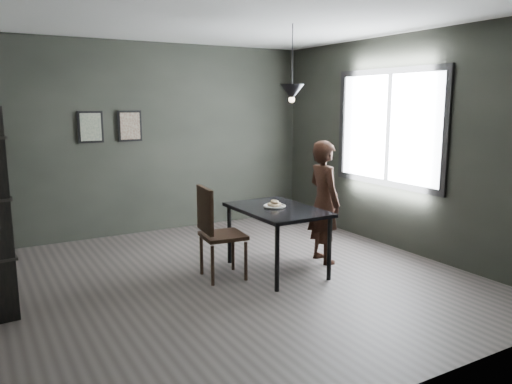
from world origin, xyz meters
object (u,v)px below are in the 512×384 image
cafe_table (277,215)px  woman (324,202)px  pendant_lamp (292,92)px  wood_chair (215,227)px  white_plate (275,207)px

cafe_table → woman: 0.70m
woman → pendant_lamp: 1.38m
wood_chair → pendant_lamp: (0.98, -0.03, 1.46)m
cafe_table → white_plate: bearing=92.1°
woman → wood_chair: woman is taller
woman → pendant_lamp: pendant_lamp is taller
cafe_table → wood_chair: bearing=169.9°
pendant_lamp → woman: bearing=-8.9°
white_plate → pendant_lamp: bearing=11.3°
cafe_table → wood_chair: wood_chair is taller
woman → pendant_lamp: (-0.44, 0.07, 1.31)m
cafe_table → pendant_lamp: bearing=21.8°
white_plate → pendant_lamp: size_ratio=0.27×
cafe_table → woman: bearing=2.5°
woman → cafe_table: bearing=98.8°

